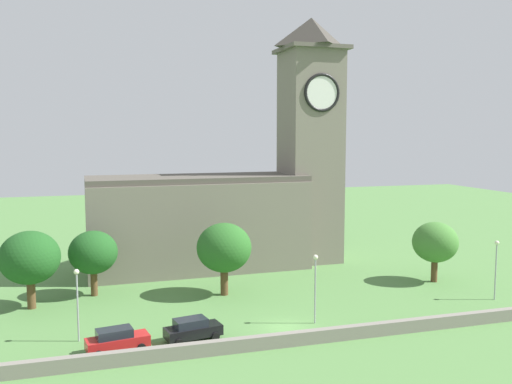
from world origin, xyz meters
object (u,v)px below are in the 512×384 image
Objects in this scene: car_black at (193,329)px; tree_riverside_west at (224,248)px; church at (237,193)px; tree_by_tower at (30,258)px; streetlamp_west_end at (77,292)px; car_red at (117,340)px; streetlamp_west_mid at (315,277)px; tree_riverside_east at (93,253)px; tree_churchyard at (435,242)px; streetlamp_central at (496,260)px.

car_black is 13.49m from tree_riverside_west.
church is 6.72× the size of car_black.
streetlamp_west_end is at bearing -66.02° from tree_by_tower.
streetlamp_west_mid is (17.14, 1.59, 3.27)m from car_red.
streetlamp_west_end is (-18.99, -21.60, -5.19)m from church.
church is 4.29× the size of tree_riverside_west.
tree_by_tower is (-4.53, 10.18, 0.88)m from streetlamp_west_end.
car_red is at bearing -47.46° from streetlamp_west_end.
tree_churchyard is at bearing -8.38° from tree_riverside_east.
tree_riverside_west is at bearing -15.55° from tree_riverside_east.
tree_riverside_east is at bearing 84.27° from streetlamp_west_end.
church is at bearing 69.36° from tree_riverside_west.
church is 4.77× the size of tree_riverside_east.
car_red is 0.73× the size of tree_riverside_east.
tree_riverside_east reaches higher than streetlamp_central.
car_red is at bearing -163.51° from tree_churchyard.
tree_by_tower is at bearing -155.24° from tree_riverside_east.
streetlamp_west_mid is 12.22m from tree_riverside_west.
streetlamp_central reaches higher than car_red.
car_black is 0.81× the size of streetlamp_west_end.
streetlamp_west_mid reaches higher than car_black.
tree_by_tower reaches higher than car_black.
tree_by_tower is at bearing 166.81° from streetlamp_central.
church is 30.67m from car_red.
streetlamp_west_mid is at bearing -4.43° from streetlamp_west_end.
streetlamp_central is at bearing 3.50° from streetlamp_west_mid.
tree_riverside_east is (-18.73, 14.41, 0.33)m from streetlamp_west_mid.
car_black is 17.46m from tree_riverside_east.
car_black is 0.71× the size of tree_churchyard.
tree_riverside_west is (-5.69, 10.78, 0.77)m from streetlamp_west_mid.
streetlamp_west_end reaches higher than car_red.
car_black is (-10.09, -24.03, -8.34)m from church.
car_red is at bearing -84.31° from tree_riverside_east.
streetlamp_west_mid is at bearing -62.18° from tree_riverside_west.
car_red is 0.72× the size of tree_churchyard.
streetlamp_west_mid is at bearing -154.12° from tree_churchyard.
tree_churchyard reaches higher than streetlamp_west_end.
tree_riverside_west reaches higher than car_red.
tree_by_tower is 1.11× the size of tree_riverside_east.
church is 13.89m from tree_riverside_west.
tree_riverside_west is at bearing -2.88° from tree_by_tower.
church is at bearing 26.27° from tree_riverside_east.
church is 4.74× the size of tree_churchyard.
tree_churchyard is at bearing 10.87° from streetlamp_west_end.
tree_riverside_east is 13.55m from tree_riverside_west.
tree_riverside_east is at bearing 171.62° from tree_churchyard.
car_black is at bearing -15.29° from streetlamp_west_end.
tree_churchyard is at bearing -3.72° from tree_by_tower.
tree_by_tower is at bearing -154.10° from church.
streetlamp_central is (37.36, 2.83, 3.21)m from car_red.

